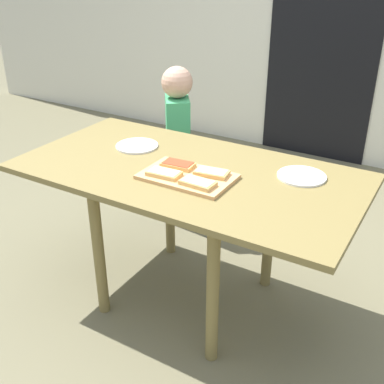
# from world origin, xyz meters

# --- Properties ---
(ground_plane) EXTENTS (16.00, 16.00, 0.00)m
(ground_plane) POSITION_xyz_m (0.00, 0.00, 0.00)
(ground_plane) COLOR #6B654A
(house_wall_back) EXTENTS (8.00, 0.20, 2.55)m
(house_wall_back) POSITION_xyz_m (0.00, 2.32, 1.27)
(house_wall_back) COLOR beige
(house_wall_back) RESTS_ON ground
(house_door) EXTENTS (0.90, 0.02, 2.00)m
(house_door) POSITION_xyz_m (-0.07, 2.22, 1.00)
(house_door) COLOR black
(house_door) RESTS_ON ground
(dining_table) EXTENTS (1.58, 0.82, 0.73)m
(dining_table) POSITION_xyz_m (0.00, 0.00, 0.65)
(dining_table) COLOR olive
(dining_table) RESTS_ON ground
(cutting_board) EXTENTS (0.40, 0.25, 0.02)m
(cutting_board) POSITION_xyz_m (0.05, -0.08, 0.74)
(cutting_board) COLOR tan
(cutting_board) RESTS_ON dining_table
(pizza_slice_near_right) EXTENTS (0.15, 0.09, 0.02)m
(pizza_slice_near_right) POSITION_xyz_m (0.14, -0.14, 0.75)
(pizza_slice_near_right) COLOR tan
(pizza_slice_near_right) RESTS_ON cutting_board
(pizza_slice_far_left) EXTENTS (0.15, 0.09, 0.02)m
(pizza_slice_far_left) POSITION_xyz_m (-0.03, -0.03, 0.75)
(pizza_slice_far_left) COLOR tan
(pizza_slice_far_left) RESTS_ON cutting_board
(pizza_slice_near_left) EXTENTS (0.15, 0.09, 0.02)m
(pizza_slice_near_left) POSITION_xyz_m (-0.03, -0.14, 0.75)
(pizza_slice_near_left) COLOR tan
(pizza_slice_near_left) RESTS_ON cutting_board
(pizza_slice_far_right) EXTENTS (0.16, 0.10, 0.02)m
(pizza_slice_far_right) POSITION_xyz_m (0.14, -0.03, 0.75)
(pizza_slice_far_right) COLOR tan
(pizza_slice_far_right) RESTS_ON cutting_board
(plate_white_right) EXTENTS (0.21, 0.21, 0.01)m
(plate_white_right) POSITION_xyz_m (0.47, 0.19, 0.73)
(plate_white_right) COLOR white
(plate_white_right) RESTS_ON dining_table
(plate_white_left) EXTENTS (0.21, 0.21, 0.01)m
(plate_white_left) POSITION_xyz_m (-0.37, 0.11, 0.73)
(plate_white_left) COLOR white
(plate_white_left) RESTS_ON dining_table
(child_left) EXTENTS (0.25, 0.28, 1.02)m
(child_left) POSITION_xyz_m (-0.47, 0.66, 0.60)
(child_left) COLOR #42486A
(child_left) RESTS_ON ground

